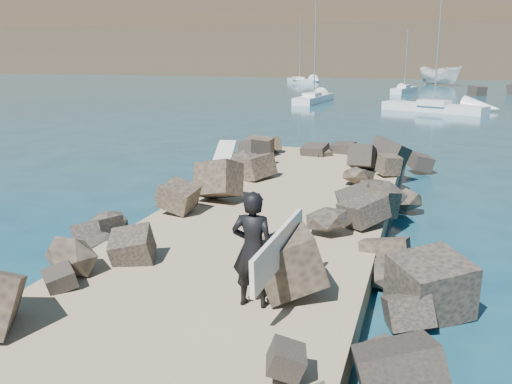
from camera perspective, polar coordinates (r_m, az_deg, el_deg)
ground at (r=15.17m, az=1.09°, el=-4.63°), size 800.00×800.00×0.00m
jetty at (r=13.26m, az=-1.25°, el=-6.04°), size 6.00×26.00×0.60m
riprap_left at (r=14.73m, az=-11.46°, el=-3.44°), size 2.60×22.00×1.00m
riprap_right at (r=13.12m, az=11.64°, el=-5.63°), size 2.60×22.00×1.00m
headland at (r=174.31m, az=19.55°, el=16.89°), size 360.00×140.00×32.00m
surfboard_resting at (r=20.96m, az=-3.21°, el=3.52°), size 1.19×2.66×0.09m
boat_imported at (r=87.01m, az=17.95°, el=11.05°), size 7.21×6.78×2.78m
surfer_with_board at (r=9.56m, az=0.05°, el=-5.75°), size 0.96×2.49×2.01m
sailboat_c at (r=48.76m, az=17.33°, el=8.07°), size 8.42×5.37×10.06m
sailboat_a at (r=55.39m, az=5.78°, el=9.26°), size 2.60×7.96×9.35m
sailboat_e at (r=88.35m, az=4.34°, el=11.03°), size 5.36×8.09×9.75m
sailboat_b at (r=69.61m, az=14.61°, el=9.84°), size 2.91×6.14×7.36m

